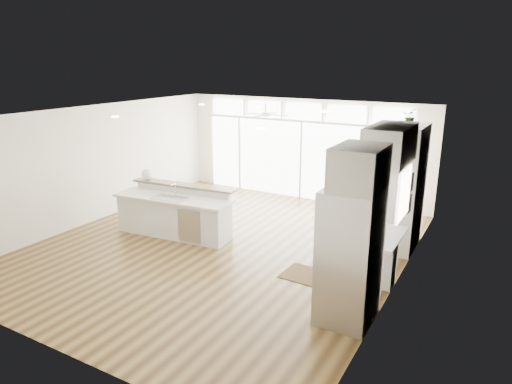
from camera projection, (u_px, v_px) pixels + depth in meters
The scene contains 24 objects.
floor at pixel (222, 246), 9.40m from camera, with size 7.00×8.00×0.02m, color #452F15.
ceiling at pixel (219, 114), 8.64m from camera, with size 7.00×8.00×0.02m, color white.
wall_back at pixel (303, 149), 12.36m from camera, with size 7.00×0.04×2.70m, color white.
wall_front at pixel (42, 256), 5.67m from camera, with size 7.00×0.04×2.70m, color white.
wall_left at pixel (96, 164), 10.67m from camera, with size 0.04×8.00×2.70m, color white.
wall_right at pixel (401, 211), 7.36m from camera, with size 0.04×8.00×2.70m, color white.
glass_wall at pixel (301, 160), 12.39m from camera, with size 5.80×0.06×2.08m, color white.
transom_row at pixel (303, 111), 12.02m from camera, with size 5.90×0.06×0.40m, color white.
desk_window at pixel (404, 194), 7.58m from camera, with size 0.04×0.85×0.85m, color silver.
ceiling_fan at pixel (266, 110), 11.27m from camera, with size 1.16×1.16×0.32m, color silver.
recessed_lights at pixel (225, 114), 8.81m from camera, with size 3.40×3.00×0.02m, color white.
oven_cabinet at pixel (404, 188), 9.05m from camera, with size 0.64×1.20×2.50m, color silver.
desk_nook at pixel (379, 255), 8.06m from camera, with size 0.72×1.30×0.76m, color silver.
upper_cabinets at pixel (390, 145), 7.49m from camera, with size 0.64×1.30×0.64m, color silver.
refrigerator at pixel (350, 256), 6.52m from camera, with size 0.76×0.90×2.00m, color #A9A9AD.
fridge_cabinet at pixel (360, 168), 6.12m from camera, with size 0.64×0.90×0.60m, color silver.
framed_photos at pixel (411, 193), 8.14m from camera, with size 0.06×0.22×0.80m, color black.
kitchen_island at pixel (174, 212), 9.85m from camera, with size 2.64×0.99×1.05m, color silver.
rug at pixel (310, 276), 8.09m from camera, with size 0.96×0.69×0.01m, color #332110.
office_chair at pixel (333, 231), 8.90m from camera, with size 0.49×0.45×0.94m, color black.
fishbowl at pixel (147, 174), 10.39m from camera, with size 0.26×0.26×0.26m, color white.
monitor at pixel (377, 222), 7.93m from camera, with size 0.09×0.53×0.44m, color black.
keyboard at pixel (366, 231), 8.07m from camera, with size 0.12×0.33×0.02m, color silver.
potted_plant at pixel (411, 118), 8.66m from camera, with size 0.28×0.31×0.24m, color #345725.
Camera 1 is at (4.89, -7.23, 3.71)m, focal length 32.00 mm.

